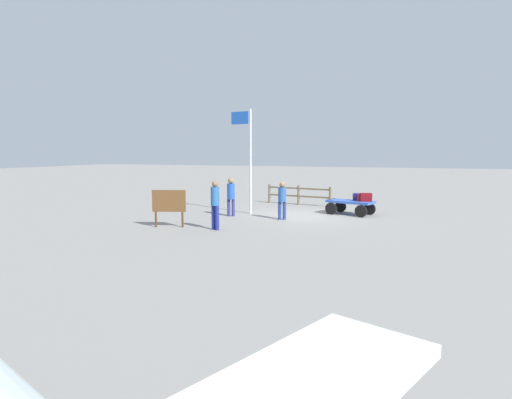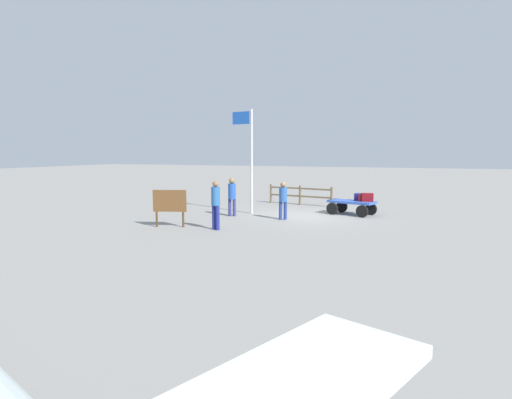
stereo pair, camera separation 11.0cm
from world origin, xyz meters
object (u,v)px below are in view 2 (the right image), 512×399
object	(u,v)px
suitcase_dark	(364,198)
worker_trailing	(283,198)
worker_supervisor	(232,194)
signboard	(170,203)
suitcase_olive	(361,197)
luggage_cart	(351,205)
flagpole	(249,151)
suitcase_grey	(367,197)
worker_lead	(216,202)

from	to	relation	value
suitcase_dark	worker_trailing	xyz separation A→B (m)	(3.01, 2.46, 0.14)
worker_trailing	worker_supervisor	world-z (taller)	worker_supervisor
suitcase_dark	worker_trailing	distance (m)	3.89
signboard	worker_supervisor	bearing A→B (deg)	-107.20
worker_trailing	suitcase_olive	bearing A→B (deg)	-135.98
luggage_cart	flagpole	distance (m)	5.22
worker_supervisor	worker_trailing	bearing A→B (deg)	176.80
luggage_cart	suitcase_olive	world-z (taller)	suitcase_olive
suitcase_grey	signboard	bearing A→B (deg)	40.73
luggage_cart	flagpole	world-z (taller)	flagpole
suitcase_grey	signboard	distance (m)	8.70
worker_lead	luggage_cart	bearing A→B (deg)	-125.71
suitcase_dark	suitcase_grey	xyz separation A→B (m)	(-0.13, 0.04, 0.04)
worker_supervisor	luggage_cart	bearing A→B (deg)	-154.43
worker_supervisor	signboard	xyz separation A→B (m)	(1.05, 3.38, -0.07)
worker_supervisor	suitcase_grey	bearing A→B (deg)	-157.54
suitcase_grey	worker_supervisor	distance (m)	6.00
worker_trailing	signboard	size ratio (longest dim) A/B	1.13
luggage_cart	worker_lead	distance (m)	6.91
suitcase_olive	worker_trailing	xyz separation A→B (m)	(2.84, 2.74, 0.13)
suitcase_grey	worker_lead	bearing A→B (deg)	49.70
suitcase_olive	signboard	size ratio (longest dim) A/B	0.42
luggage_cart	signboard	bearing A→B (deg)	44.06
worker_trailing	signboard	xyz separation A→B (m)	(3.44, 3.25, 0.00)
suitcase_grey	worker_trailing	bearing A→B (deg)	37.63
suitcase_olive	suitcase_grey	bearing A→B (deg)	134.43
suitcase_olive	flagpole	size ratio (longest dim) A/B	0.12
luggage_cart	flagpole	bearing A→B (deg)	15.51
suitcase_olive	suitcase_dark	bearing A→B (deg)	122.13
suitcase_olive	worker_supervisor	size ratio (longest dim) A/B	0.35
worker_lead	flagpole	xyz separation A→B (m)	(0.45, -4.35, 1.84)
suitcase_olive	signboard	world-z (taller)	signboard
worker_trailing	flagpole	world-z (taller)	flagpole
suitcase_olive	worker_lead	world-z (taller)	worker_lead
flagpole	signboard	xyz separation A→B (m)	(1.42, 4.46, -1.94)
luggage_cart	suitcase_grey	bearing A→B (deg)	177.87
suitcase_grey	worker_trailing	world-z (taller)	worker_trailing
luggage_cart	signboard	size ratio (longest dim) A/B	1.58
worker_trailing	luggage_cart	bearing A→B (deg)	-134.95
luggage_cart	suitcase_dark	distance (m)	0.65
suitcase_olive	worker_trailing	bearing A→B (deg)	44.02
luggage_cart	worker_trailing	bearing A→B (deg)	45.05
suitcase_grey	worker_lead	world-z (taller)	worker_lead
suitcase_grey	worker_trailing	size ratio (longest dim) A/B	0.35
luggage_cart	worker_lead	world-z (taller)	worker_lead
suitcase_dark	worker_lead	size ratio (longest dim) A/B	0.30
suitcase_olive	worker_lead	xyz separation A→B (m)	(4.41, 5.88, 0.24)
flagpole	worker_trailing	bearing A→B (deg)	149.04
suitcase_dark	luggage_cart	bearing A→B (deg)	1.02
suitcase_olive	worker_lead	size ratio (longest dim) A/B	0.33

